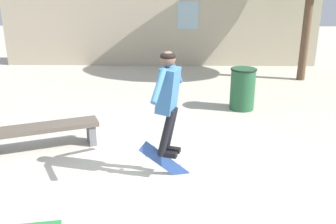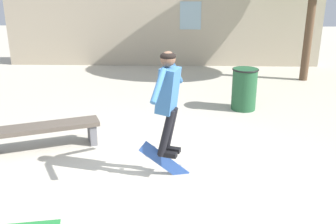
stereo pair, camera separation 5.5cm
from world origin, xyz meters
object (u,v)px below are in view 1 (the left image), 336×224
object	(u,v)px
skater	(168,95)
skateboard_flipping	(164,162)
trash_bin	(243,88)
park_bench	(43,132)

from	to	relation	value
skater	skateboard_flipping	world-z (taller)	skater
trash_bin	skater	world-z (taller)	skater
trash_bin	skater	xyz separation A→B (m)	(-1.62, -3.15, 0.77)
park_bench	skateboard_flipping	size ratio (longest dim) A/B	2.48
park_bench	skater	world-z (taller)	skater
park_bench	skateboard_flipping	bearing A→B (deg)	-44.13
skateboard_flipping	trash_bin	bearing A→B (deg)	54.59
park_bench	skater	distance (m)	2.50
park_bench	trash_bin	bearing A→B (deg)	9.09
park_bench	trash_bin	size ratio (longest dim) A/B	1.99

